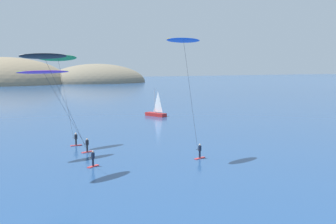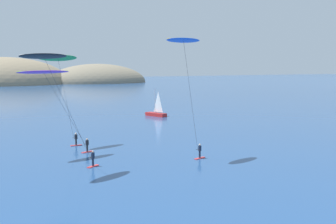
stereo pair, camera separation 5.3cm
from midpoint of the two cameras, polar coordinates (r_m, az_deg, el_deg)
headland_island at (r=233.27m, az=-17.50°, el=3.66°), size 110.38×43.25×28.08m
sailboat_near at (r=86.47m, az=-1.82°, el=-0.13°), size 3.29×5.80×5.70m
kitesurfer_green at (r=54.76m, az=-14.52°, el=6.18°), size 5.67×2.96×11.91m
kitesurfer_blue at (r=45.38m, az=2.30°, el=8.25°), size 5.84×2.77×13.52m
kitesurfer_black at (r=40.39m, az=-15.90°, el=6.03°), size 8.44×5.25×11.76m
kitesurfer_purple at (r=48.77m, az=-16.08°, el=4.43°), size 9.09×3.88×10.09m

